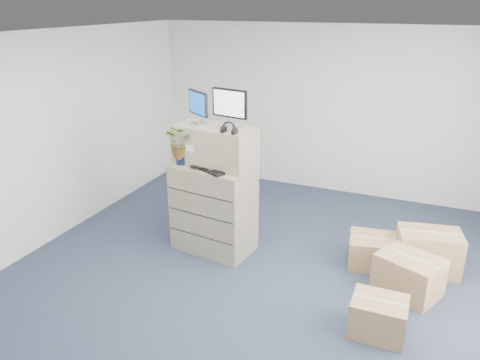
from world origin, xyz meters
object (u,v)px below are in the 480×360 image
monitor_right (230,106)px  water_bottle (223,155)px  filing_cabinet_lower (214,208)px  monitor_left (198,106)px  keyboard (211,168)px  potted_plant (182,147)px  office_chair (213,205)px

monitor_right → water_bottle: monitor_right is taller
filing_cabinet_lower → monitor_right: 1.38m
monitor_left → keyboard: monitor_left is taller
monitor_left → keyboard: (0.25, -0.20, -0.72)m
keyboard → potted_plant: 0.47m
potted_plant → monitor_left: bearing=48.4°
keyboard → office_chair: (-0.34, 0.71, -0.85)m
keyboard → water_bottle: (0.09, 0.19, 0.13)m
filing_cabinet_lower → office_chair: (-0.31, 0.59, -0.24)m
monitor_left → monitor_right: monitor_right is taller
keyboard → potted_plant: bearing=-156.2°
monitor_right → keyboard: 0.80m
water_bottle → keyboard: bearing=-114.1°
filing_cabinet_lower → office_chair: size_ratio=1.70×
monitor_right → office_chair: (-0.53, 0.54, -1.60)m
water_bottle → potted_plant: bearing=-161.2°
monitor_right → potted_plant: 0.81m
filing_cabinet_lower → water_bottle: (0.12, 0.07, 0.73)m
monitor_right → potted_plant: monitor_right is taller
filing_cabinet_lower → monitor_left: 1.34m
keyboard → potted_plant: (-0.41, 0.02, 0.23)m
monitor_left → keyboard: 0.79m
keyboard → water_bottle: 0.25m
office_chair → monitor_right: bearing=131.5°
potted_plant → office_chair: potted_plant is taller
monitor_right → office_chair: bearing=145.2°
monitor_left → potted_plant: monitor_left is taller
filing_cabinet_lower → water_bottle: water_bottle is taller
water_bottle → potted_plant: (-0.49, -0.17, 0.10)m
potted_plant → office_chair: bearing=84.7°
filing_cabinet_lower → keyboard: bearing=-69.1°
filing_cabinet_lower → keyboard: 0.62m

